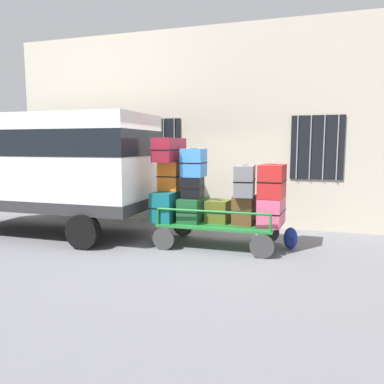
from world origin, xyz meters
TOP-DOWN VIEW (x-y plane):
  - ground_plane at (0.00, 0.00)m, footprint 40.00×40.00m
  - building_wall at (0.00, 2.25)m, footprint 12.00×0.38m
  - van at (-3.76, 0.07)m, footprint 4.90×2.17m
  - luggage_cart at (0.30, 0.06)m, footprint 2.37×1.26m
  - cart_railing at (0.30, 0.06)m, footprint 2.24×1.12m
  - suitcase_left_bottom at (-0.76, 0.07)m, footprint 0.52×1.06m
  - suitcase_left_middle at (-0.76, 0.09)m, footprint 0.46×0.37m
  - suitcase_left_top at (-0.76, 0.09)m, footprint 0.42×1.05m
  - suitcase_midleft_bottom at (-0.23, 0.07)m, footprint 0.48×0.88m
  - suitcase_midleft_middle at (-0.23, 0.03)m, footprint 0.42×0.49m
  - suitcase_midleft_top at (-0.23, 0.09)m, footprint 0.45×0.55m
  - suitcase_center_bottom at (0.30, 0.07)m, footprint 0.50×0.51m
  - suitcase_midright_bottom at (0.83, 0.08)m, footprint 0.44×0.57m
  - suitcase_midright_middle at (0.83, 0.07)m, footprint 0.44×0.87m
  - suitcase_right_bottom at (1.36, 0.10)m, footprint 0.50×0.86m
  - suitcase_right_middle at (1.36, 0.08)m, footprint 0.51×0.81m
  - backpack at (1.74, 0.25)m, footprint 0.27×0.22m

SIDE VIEW (x-z plane):
  - ground_plane at x=0.00m, z-range 0.00..0.00m
  - backpack at x=1.74m, z-range 0.00..0.44m
  - luggage_cart at x=0.30m, z-range 0.16..0.65m
  - suitcase_center_bottom at x=0.30m, z-range 0.49..0.95m
  - suitcase_midleft_bottom at x=-0.23m, z-range 0.49..0.98m
  - suitcase_right_bottom at x=1.36m, z-range 0.49..1.05m
  - cart_railing at x=0.30m, z-range 0.61..0.94m
  - suitcase_midright_bottom at x=0.83m, z-range 0.49..1.06m
  - suitcase_left_bottom at x=-0.76m, z-range 0.49..1.10m
  - suitcase_midleft_middle at x=-0.23m, z-range 0.98..1.41m
  - suitcase_midright_middle at x=0.83m, z-range 1.06..1.67m
  - suitcase_right_middle at x=1.36m, z-range 1.05..1.69m
  - suitcase_left_middle at x=-0.76m, z-range 1.10..1.71m
  - van at x=-3.76m, z-range 0.32..3.04m
  - suitcase_midleft_top at x=-0.23m, z-range 1.41..1.99m
  - suitcase_left_top at x=-0.76m, z-range 1.71..2.21m
  - building_wall at x=0.00m, z-range 0.00..5.00m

